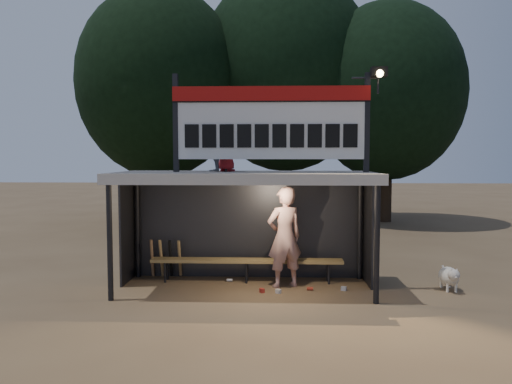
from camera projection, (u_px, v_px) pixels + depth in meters
ground at (245, 289)px, 9.90m from camera, size 80.00×80.00×0.00m
player at (285, 237)px, 9.98m from camera, size 0.87×0.74×2.02m
child_a at (216, 144)px, 10.03m from camera, size 0.69×0.67×1.11m
child_b at (227, 148)px, 10.09m from camera, size 0.56×0.51×0.96m
dugout_shelter at (246, 195)px, 10.01m from camera, size 5.10×2.08×2.32m
scoreboard_assembly at (274, 120)px, 9.63m from camera, size 4.10×0.27×1.99m
bench at (247, 261)px, 10.41m from camera, size 4.00×0.35×0.48m
tree_left at (160, 83)px, 19.64m from camera, size 6.46×6.46×9.27m
tree_mid at (286, 72)px, 20.88m from camera, size 7.22×7.22×10.36m
tree_right at (387, 92)px, 19.79m from camera, size 6.08×6.08×8.72m
dog at (449, 276)px, 9.76m from camera, size 0.36×0.81×0.49m
bats at (166, 258)px, 10.76m from camera, size 0.68×0.35×0.84m
litter at (284, 288)px, 9.82m from camera, size 2.42×0.93×0.08m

